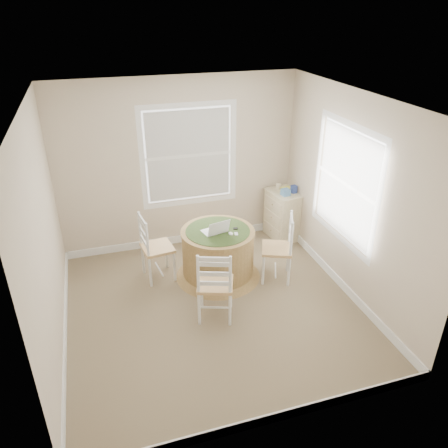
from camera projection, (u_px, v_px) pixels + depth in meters
name	position (u px, v px, depth m)	size (l,w,h in m)	color
room	(222.00, 209.00, 5.15)	(3.64, 3.64, 2.64)	#837153
round_table	(218.00, 252.00, 6.04)	(1.19, 1.19, 0.72)	#A47E49
chair_left	(157.00, 247.00, 5.98)	(0.42, 0.40, 0.95)	white
chair_near	(215.00, 284.00, 5.22)	(0.42, 0.40, 0.95)	white
chair_right	(277.00, 248.00, 5.96)	(0.42, 0.40, 0.95)	white
laptop	(215.00, 230.00, 5.84)	(0.37, 0.34, 0.22)	white
mouse	(231.00, 234.00, 5.81)	(0.06, 0.09, 0.03)	white
phone	(236.00, 234.00, 5.81)	(0.04, 0.09, 0.02)	#B7BABF
keys	(235.00, 229.00, 5.93)	(0.06, 0.05, 0.03)	black
corner_chest	(283.00, 214.00, 7.08)	(0.52, 0.65, 0.79)	beige
tissue_box	(286.00, 192.00, 6.75)	(0.12, 0.12, 0.10)	#5286BC
box_yellow	(286.00, 189.00, 6.92)	(0.15, 0.10, 0.06)	#E2DF50
box_blue	(294.00, 189.00, 6.84)	(0.08, 0.08, 0.12)	#324898
cup_cream	(278.00, 186.00, 6.99)	(0.07, 0.07, 0.09)	beige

